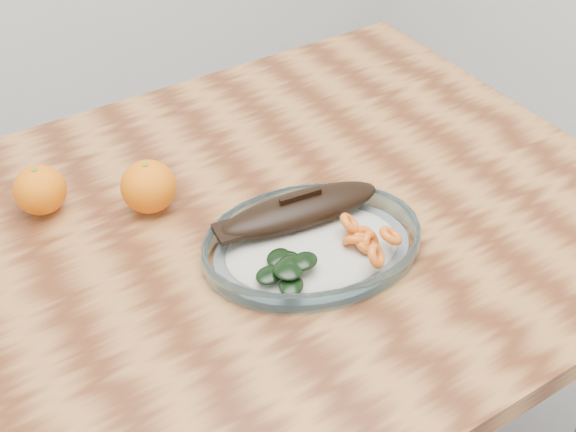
% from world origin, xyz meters
% --- Properties ---
extents(dining_table, '(1.20, 0.80, 0.75)m').
position_xyz_m(dining_table, '(0.00, 0.00, 0.65)').
color(dining_table, '#572B14').
rests_on(dining_table, ground).
extents(plated_meal, '(0.64, 0.64, 0.08)m').
position_xyz_m(plated_meal, '(0.10, -0.09, 0.77)').
color(plated_meal, white).
rests_on(plated_meal, dining_table).
extents(orange_left, '(0.07, 0.07, 0.07)m').
position_xyz_m(orange_left, '(-0.17, 0.18, 0.79)').
color(orange_left, '#ED6504').
rests_on(orange_left, dining_table).
extents(orange_right, '(0.08, 0.08, 0.08)m').
position_xyz_m(orange_right, '(-0.04, 0.11, 0.79)').
color(orange_right, '#ED6504').
rests_on(orange_right, dining_table).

